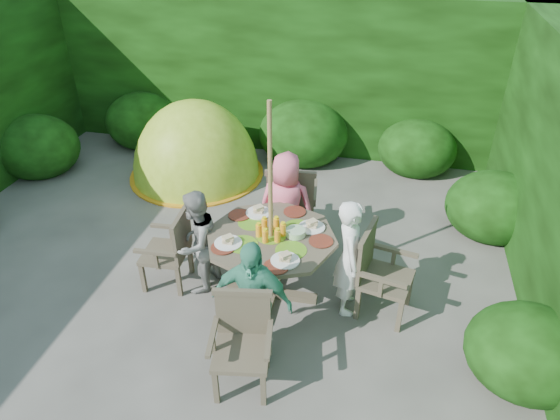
% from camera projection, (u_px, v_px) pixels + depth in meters
% --- Properties ---
extents(ground, '(60.00, 60.00, 0.00)m').
position_uv_depth(ground, '(194.00, 280.00, 5.63)').
color(ground, '#4E4B45').
rests_on(ground, ground).
extents(hedge_enclosure, '(9.00, 9.00, 2.50)m').
position_uv_depth(hedge_enclosure, '(225.00, 131.00, 6.07)').
color(hedge_enclosure, black).
rests_on(hedge_enclosure, ground).
extents(patio_table, '(1.39, 1.39, 0.95)m').
position_uv_depth(patio_table, '(272.00, 246.00, 5.06)').
color(patio_table, '#40382A').
rests_on(patio_table, ground).
extents(parasol_pole, '(0.05, 0.05, 2.20)m').
position_uv_depth(parasol_pole, '(271.00, 210.00, 4.83)').
color(parasol_pole, olive).
rests_on(parasol_pole, ground).
extents(garden_chair_right, '(0.59, 0.64, 0.92)m').
position_uv_depth(garden_chair_right, '(379.00, 272.00, 4.98)').
color(garden_chair_right, '#40382A').
rests_on(garden_chair_right, ground).
extents(garden_chair_left, '(0.50, 0.55, 0.87)m').
position_uv_depth(garden_chair_left, '(171.00, 248.00, 5.36)').
color(garden_chair_left, '#40382A').
rests_on(garden_chair_left, ground).
extents(garden_chair_back, '(0.66, 0.61, 1.00)m').
position_uv_depth(garden_chair_back, '(291.00, 202.00, 6.03)').
color(garden_chair_back, '#40382A').
rests_on(garden_chair_back, ground).
extents(garden_chair_front, '(0.59, 0.54, 0.86)m').
position_uv_depth(garden_chair_front, '(242.00, 340.00, 4.25)').
color(garden_chair_front, '#40382A').
rests_on(garden_chair_front, ground).
extents(child_right, '(0.38, 0.51, 1.28)m').
position_uv_depth(child_right, '(350.00, 258.00, 4.94)').
color(child_right, white).
rests_on(child_right, ground).
extents(child_left, '(0.56, 0.66, 1.18)m').
position_uv_depth(child_left, '(197.00, 242.00, 5.23)').
color(child_left, gray).
rests_on(child_left, ground).
extents(child_back, '(0.66, 0.45, 1.31)m').
position_uv_depth(child_back, '(286.00, 206.00, 5.73)').
color(child_back, '#FF6986').
rests_on(child_back, ground).
extents(child_front, '(0.75, 0.33, 1.26)m').
position_uv_depth(child_front, '(252.00, 301.00, 4.41)').
color(child_front, '#439E7C').
rests_on(child_front, ground).
extents(dome_tent, '(2.13, 2.13, 2.35)m').
position_uv_depth(dome_tent, '(197.00, 175.00, 7.77)').
color(dome_tent, '#98BB24').
rests_on(dome_tent, ground).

